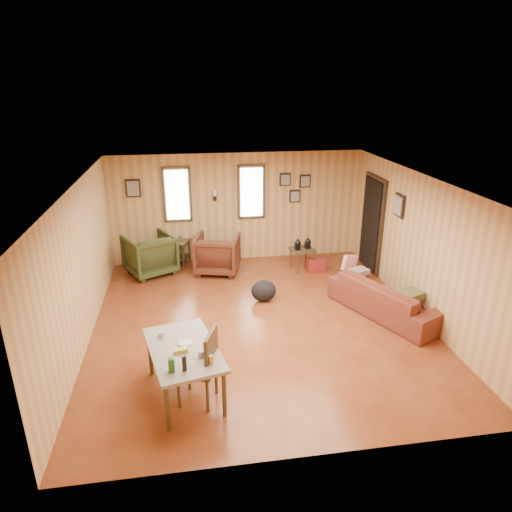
# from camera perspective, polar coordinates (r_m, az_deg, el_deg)

# --- Properties ---
(room) EXTENTS (5.54, 6.04, 2.44)m
(room) POSITION_cam_1_polar(r_m,az_deg,el_deg) (7.58, 1.41, 0.83)
(room) COLOR brown
(room) RESTS_ON ground
(sofa) EXTENTS (1.44, 2.18, 0.83)m
(sofa) POSITION_cam_1_polar(r_m,az_deg,el_deg) (8.21, 16.11, -4.39)
(sofa) COLOR maroon
(sofa) RESTS_ON ground
(recliner_brown) EXTENTS (1.05, 1.02, 0.90)m
(recliner_brown) POSITION_cam_1_polar(r_m,az_deg,el_deg) (9.64, -4.83, 0.51)
(recliner_brown) COLOR #4C2417
(recliner_brown) RESTS_ON ground
(recliner_green) EXTENTS (1.20, 1.17, 0.93)m
(recliner_green) POSITION_cam_1_polar(r_m,az_deg,el_deg) (9.78, -13.15, 0.42)
(recliner_green) COLOR #30391A
(recliner_green) RESTS_ON ground
(end_table) EXTENTS (0.66, 0.64, 0.67)m
(end_table) POSITION_cam_1_polar(r_m,az_deg,el_deg) (10.20, -9.89, 0.99)
(end_table) COLOR #493920
(end_table) RESTS_ON ground
(side_table) EXTENTS (0.55, 0.55, 0.74)m
(side_table) POSITION_cam_1_polar(r_m,az_deg,el_deg) (9.74, 5.83, 1.01)
(side_table) COLOR #493920
(side_table) RESTS_ON ground
(cooler) EXTENTS (0.38, 0.27, 0.27)m
(cooler) POSITION_cam_1_polar(r_m,az_deg,el_deg) (9.84, 7.49, -1.14)
(cooler) COLOR maroon
(cooler) RESTS_ON ground
(backpack) EXTENTS (0.51, 0.41, 0.40)m
(backpack) POSITION_cam_1_polar(r_m,az_deg,el_deg) (8.44, 0.97, -4.37)
(backpack) COLOR black
(backpack) RESTS_ON ground
(sofa_pillows) EXTENTS (0.99, 1.67, 0.35)m
(sofa_pillows) POSITION_cam_1_polar(r_m,az_deg,el_deg) (8.44, 15.26, -2.94)
(sofa_pillows) COLOR brown
(sofa_pillows) RESTS_ON sofa
(dining_table) EXTENTS (1.09, 1.50, 0.89)m
(dining_table) POSITION_cam_1_polar(r_m,az_deg,el_deg) (5.94, -9.06, -11.85)
(dining_table) COLOR gray
(dining_table) RESTS_ON ground
(dining_chair) EXTENTS (0.59, 0.59, 1.02)m
(dining_chair) POSITION_cam_1_polar(r_m,az_deg,el_deg) (5.83, -6.69, -13.14)
(dining_chair) COLOR #30391A
(dining_chair) RESTS_ON ground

